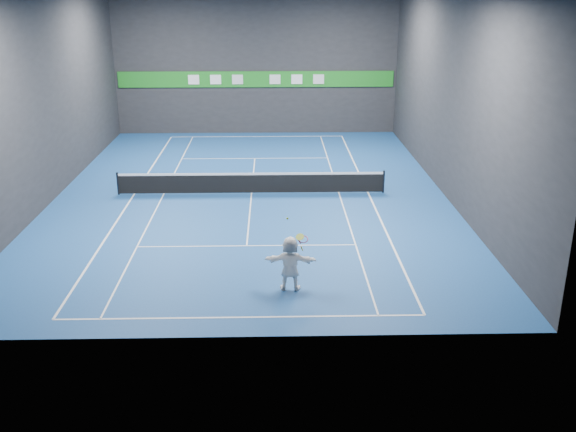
{
  "coord_description": "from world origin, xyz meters",
  "views": [
    {
      "loc": [
        1.0,
        -28.69,
        9.29
      ],
      "look_at": [
        1.53,
        -7.28,
        1.5
      ],
      "focal_mm": 40.0,
      "sensor_mm": 36.0,
      "label": 1
    }
  ],
  "objects_px": {
    "player": "(290,263)",
    "tennis_ball": "(287,218)",
    "tennis_net": "(251,182)",
    "tennis_racket": "(303,240)"
  },
  "relations": [
    {
      "from": "tennis_ball",
      "to": "tennis_net",
      "type": "height_order",
      "value": "tennis_ball"
    },
    {
      "from": "tennis_ball",
      "to": "tennis_racket",
      "type": "xyz_separation_m",
      "value": [
        0.48,
        0.01,
        -0.74
      ]
    },
    {
      "from": "player",
      "to": "tennis_net",
      "type": "relative_size",
      "value": 0.14
    },
    {
      "from": "tennis_ball",
      "to": "tennis_net",
      "type": "xyz_separation_m",
      "value": [
        -1.45,
        10.02,
        -1.88
      ]
    },
    {
      "from": "tennis_net",
      "to": "tennis_racket",
      "type": "xyz_separation_m",
      "value": [
        1.93,
        -10.0,
        1.14
      ]
    },
    {
      "from": "tennis_ball",
      "to": "tennis_racket",
      "type": "bearing_deg",
      "value": 1.74
    },
    {
      "from": "player",
      "to": "tennis_ball",
      "type": "bearing_deg",
      "value": -15.65
    },
    {
      "from": "player",
      "to": "tennis_net",
      "type": "bearing_deg",
      "value": -76.28
    },
    {
      "from": "player",
      "to": "tennis_net",
      "type": "distance_m",
      "value": 10.17
    },
    {
      "from": "tennis_ball",
      "to": "tennis_racket",
      "type": "height_order",
      "value": "tennis_ball"
    }
  ]
}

